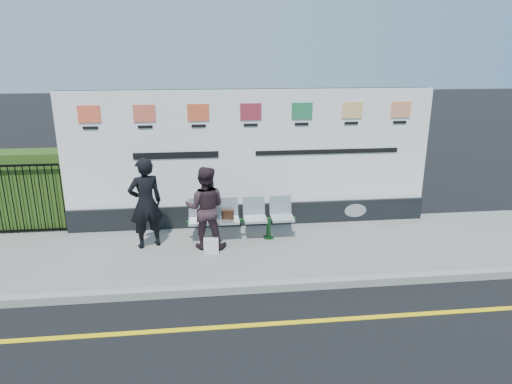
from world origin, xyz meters
TOP-DOWN VIEW (x-y plane):
  - ground at (0.00, 0.00)m, footprint 80.00×80.00m
  - pavement at (0.00, 2.50)m, footprint 14.00×3.00m
  - kerb at (0.00, 1.00)m, footprint 14.00×0.18m
  - yellow_line at (0.00, 0.00)m, footprint 14.00×0.10m
  - billboard at (0.50, 3.85)m, footprint 8.00×0.30m
  - hedge at (-4.58, 4.30)m, footprint 2.35×0.70m
  - railing at (-4.58, 3.85)m, footprint 2.05×0.06m
  - bench at (0.22, 2.97)m, footprint 2.17×0.57m
  - woman_left at (-1.68, 2.83)m, footprint 0.78×0.66m
  - woman_right at (-0.52, 2.66)m, footprint 0.89×0.74m
  - handbag_brown at (-0.07, 2.97)m, footprint 0.26×0.15m
  - carrier_bag_white at (-0.43, 2.37)m, footprint 0.29×0.17m

SIDE VIEW (x-z plane):
  - ground at x=0.00m, z-range 0.00..0.00m
  - yellow_line at x=0.00m, z-range 0.00..0.01m
  - pavement at x=0.00m, z-range 0.00..0.12m
  - kerb at x=0.00m, z-range 0.00..0.14m
  - carrier_bag_white at x=-0.43m, z-range 0.12..0.41m
  - bench at x=0.22m, z-range 0.12..0.59m
  - handbag_brown at x=-0.07m, z-range 0.59..0.78m
  - railing at x=-4.58m, z-range 0.12..1.66m
  - woman_right at x=-0.52m, z-range 0.12..1.78m
  - hedge at x=-4.58m, z-range 0.12..1.82m
  - woman_left at x=-1.68m, z-range 0.12..1.95m
  - billboard at x=0.50m, z-range -0.08..2.92m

